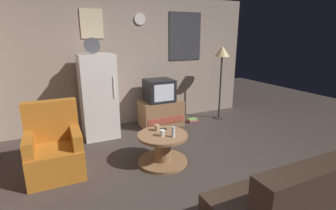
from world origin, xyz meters
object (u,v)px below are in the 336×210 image
at_px(standing_lamp, 222,57).
at_px(coffee_table, 163,148).
at_px(mug_ceramic_tan, 157,128).
at_px(armchair, 55,149).
at_px(wine_glass, 173,132).
at_px(mug_ceramic_white, 162,133).
at_px(remote_control, 161,129).
at_px(tv_stand, 161,113).
at_px(fridge, 98,96).
at_px(couch, 307,207).
at_px(book_stack, 192,120).
at_px(crt_tv, 159,90).

bearing_deg(standing_lamp, coffee_table, -145.80).
xyz_separation_m(mug_ceramic_tan, armchair, (-1.40, 0.19, -0.15)).
distance_m(wine_glass, armchair, 1.60).
relative_size(mug_ceramic_white, remote_control, 0.60).
bearing_deg(tv_stand, wine_glass, -107.66).
bearing_deg(armchair, standing_lamp, 16.28).
xyz_separation_m(coffee_table, mug_ceramic_white, (-0.03, -0.06, 0.27)).
relative_size(fridge, armchair, 1.84).
distance_m(tv_stand, coffee_table, 1.59).
height_order(standing_lamp, wine_glass, standing_lamp).
distance_m(tv_stand, wine_glass, 1.72).
relative_size(couch, book_stack, 7.80).
bearing_deg(fridge, wine_glass, -65.64).
bearing_deg(mug_ceramic_tan, tv_stand, 64.28).
height_order(standing_lamp, mug_ceramic_white, standing_lamp).
distance_m(wine_glass, mug_ceramic_tan, 0.34).
bearing_deg(standing_lamp, tv_stand, 175.25).
bearing_deg(mug_ceramic_white, mug_ceramic_tan, 86.82).
relative_size(fridge, book_stack, 8.12).
bearing_deg(couch, book_stack, 77.87).
bearing_deg(standing_lamp, armchair, -163.72).
distance_m(standing_lamp, coffee_table, 2.65).
xyz_separation_m(wine_glass, book_stack, (1.20, 1.50, -0.48)).
xyz_separation_m(fridge, book_stack, (1.92, -0.09, -0.72)).
bearing_deg(coffee_table, mug_ceramic_white, -115.69).
xyz_separation_m(standing_lamp, mug_ceramic_tan, (-2.00, -1.18, -0.87)).
relative_size(standing_lamp, remote_control, 10.60).
height_order(fridge, mug_ceramic_white, fridge).
height_order(crt_tv, coffee_table, crt_tv).
distance_m(tv_stand, remote_control, 1.44).
distance_m(armchair, couch, 2.98).
bearing_deg(couch, mug_ceramic_tan, 107.54).
xyz_separation_m(standing_lamp, wine_glass, (-1.89, -1.50, -0.84)).
xyz_separation_m(tv_stand, remote_control, (-0.56, -1.31, 0.19)).
bearing_deg(standing_lamp, mug_ceramic_tan, -149.40).
distance_m(mug_ceramic_white, remote_control, 0.23).
height_order(fridge, couch, fridge).
relative_size(standing_lamp, couch, 0.94).
bearing_deg(book_stack, coffee_table, -133.88).
distance_m(coffee_table, book_stack, 1.88).
height_order(crt_tv, remote_control, crt_tv).
relative_size(mug_ceramic_white, mug_ceramic_tan, 1.00).
height_order(coffee_table, mug_ceramic_white, mug_ceramic_white).
bearing_deg(fridge, armchair, -126.19).
height_order(coffee_table, armchair, armchair).
relative_size(standing_lamp, armchair, 1.66).
bearing_deg(book_stack, tv_stand, 170.57).
height_order(mug_ceramic_white, remote_control, mug_ceramic_white).
distance_m(fridge, wine_glass, 1.76).
bearing_deg(crt_tv, mug_ceramic_white, -111.57).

